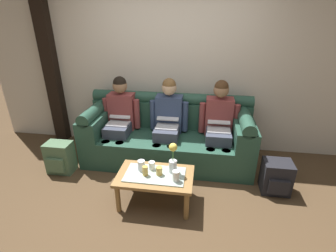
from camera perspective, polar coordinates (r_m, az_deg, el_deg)
ground_plane at (r=2.97m, az=-3.53°, el=-18.99°), size 14.00×14.00×0.00m
back_wall_patterned at (r=3.88m, az=1.25°, el=15.64°), size 6.00×0.12×2.90m
timber_pillar at (r=4.46m, az=-25.53°, el=14.52°), size 0.20×0.20×2.90m
couch at (r=3.71m, az=0.04°, el=-2.39°), size 2.39×0.88×0.96m
person_left at (r=3.75m, az=-10.88°, el=2.33°), size 0.56×0.67×1.22m
person_middle at (r=3.58m, az=0.03°, el=1.73°), size 0.56×0.67×1.22m
person_right at (r=3.56m, az=11.54°, el=1.03°), size 0.56×0.67×1.22m
coffee_table at (r=2.89m, az=-2.97°, el=-11.87°), size 0.86×0.52×0.39m
flower_vase at (r=2.79m, az=1.14°, el=-7.53°), size 0.09×0.09×0.36m
cup_near_left at (r=2.82m, az=-2.02°, el=-10.18°), size 0.07×0.07×0.09m
cup_near_right at (r=2.92m, az=-3.72°, el=-8.96°), size 0.07×0.07×0.09m
cup_far_center at (r=2.81m, az=-5.22°, el=-10.14°), size 0.06×0.06×0.11m
cup_far_left at (r=2.90m, az=-6.09°, el=-8.93°), size 0.08×0.08×0.12m
cup_far_right at (r=2.72m, az=1.80°, el=-11.33°), size 0.08×0.08×0.12m
backpack_right at (r=3.39m, az=23.46°, el=-10.66°), size 0.34×0.32×0.41m
backpack_left at (r=3.78m, az=-23.44°, el=-6.68°), size 0.35×0.28×0.44m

